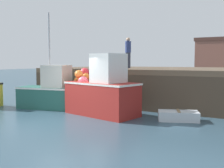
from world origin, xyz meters
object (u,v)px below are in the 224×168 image
at_px(rowboat, 178,116).
at_px(dockworker, 128,53).
at_px(fishing_boat_near_right, 52,92).
at_px(fishing_boat_mid, 102,92).

xyz_separation_m(rowboat, dockworker, (-4.13, 3.94, 2.65)).
bearing_deg(rowboat, fishing_boat_near_right, -177.42).
relative_size(fishing_boat_mid, dockworker, 2.00).
distance_m(rowboat, dockworker, 6.29).
distance_m(fishing_boat_near_right, rowboat, 6.30).
distance_m(fishing_boat_mid, dockworker, 4.83).
bearing_deg(dockworker, rowboat, -43.61).
bearing_deg(fishing_boat_mid, fishing_boat_near_right, 176.92).
height_order(fishing_boat_near_right, fishing_boat_mid, fishing_boat_near_right).
distance_m(fishing_boat_mid, rowboat, 3.37).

